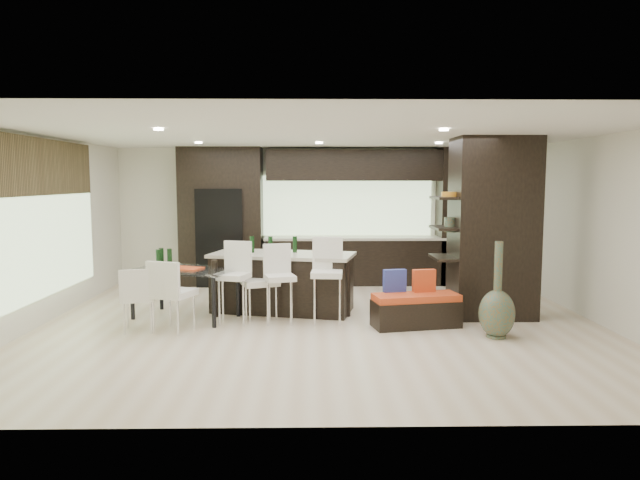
{
  "coord_description": "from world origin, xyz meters",
  "views": [
    {
      "loc": [
        -0.15,
        -8.08,
        2.06
      ],
      "look_at": [
        0.0,
        0.6,
        1.15
      ],
      "focal_mm": 32.0,
      "sensor_mm": 36.0,
      "label": 1
    }
  ],
  "objects_px": {
    "stool_left": "(233,291)",
    "bench": "(416,310)",
    "floor_vase": "(498,290)",
    "kitchen_island": "(283,282)",
    "stool_right": "(327,289)",
    "chair_near": "(173,298)",
    "stool_mid": "(280,292)",
    "dining_table": "(186,294)",
    "chair_far": "(139,302)",
    "chair_end": "(260,287)"
  },
  "relations": [
    {
      "from": "stool_left",
      "to": "bench",
      "type": "height_order",
      "value": "stool_left"
    },
    {
      "from": "bench",
      "to": "floor_vase",
      "type": "xyz_separation_m",
      "value": [
        0.96,
        -0.57,
        0.4
      ]
    },
    {
      "from": "bench",
      "to": "kitchen_island",
      "type": "bearing_deg",
      "value": 141.4
    },
    {
      "from": "stool_left",
      "to": "bench",
      "type": "xyz_separation_m",
      "value": [
        2.61,
        -0.23,
        -0.24
      ]
    },
    {
      "from": "stool_right",
      "to": "chair_near",
      "type": "height_order",
      "value": "stool_right"
    },
    {
      "from": "stool_mid",
      "to": "kitchen_island",
      "type": "bearing_deg",
      "value": 74.56
    },
    {
      "from": "stool_left",
      "to": "stool_mid",
      "type": "bearing_deg",
      "value": 18.24
    },
    {
      "from": "floor_vase",
      "to": "stool_right",
      "type": "bearing_deg",
      "value": 160.3
    },
    {
      "from": "bench",
      "to": "stool_mid",
      "type": "bearing_deg",
      "value": 162.15
    },
    {
      "from": "bench",
      "to": "dining_table",
      "type": "xyz_separation_m",
      "value": [
        -3.36,
        0.58,
        0.14
      ]
    },
    {
      "from": "stool_right",
      "to": "stool_left",
      "type": "bearing_deg",
      "value": -175.96
    },
    {
      "from": "bench",
      "to": "dining_table",
      "type": "height_order",
      "value": "dining_table"
    },
    {
      "from": "stool_right",
      "to": "dining_table",
      "type": "relative_size",
      "value": 0.65
    },
    {
      "from": "stool_mid",
      "to": "bench",
      "type": "relative_size",
      "value": 0.76
    },
    {
      "from": "stool_left",
      "to": "floor_vase",
      "type": "xyz_separation_m",
      "value": [
        3.57,
        -0.8,
        0.16
      ]
    },
    {
      "from": "floor_vase",
      "to": "chair_far",
      "type": "height_order",
      "value": "floor_vase"
    },
    {
      "from": "chair_end",
      "to": "dining_table",
      "type": "bearing_deg",
      "value": 70.17
    },
    {
      "from": "stool_mid",
      "to": "chair_far",
      "type": "xyz_separation_m",
      "value": [
        -1.91,
        -0.4,
        -0.05
      ]
    },
    {
      "from": "chair_near",
      "to": "stool_left",
      "type": "bearing_deg",
      "value": 49.66
    },
    {
      "from": "kitchen_island",
      "to": "chair_near",
      "type": "distance_m",
      "value": 1.87
    },
    {
      "from": "dining_table",
      "to": "stool_mid",
      "type": "bearing_deg",
      "value": 7.8
    },
    {
      "from": "kitchen_island",
      "to": "chair_near",
      "type": "height_order",
      "value": "kitchen_island"
    },
    {
      "from": "stool_left",
      "to": "chair_end",
      "type": "height_order",
      "value": "stool_left"
    },
    {
      "from": "floor_vase",
      "to": "chair_far",
      "type": "xyz_separation_m",
      "value": [
        -4.8,
        0.41,
        -0.23
      ]
    },
    {
      "from": "stool_left",
      "to": "chair_end",
      "type": "bearing_deg",
      "value": 62.03
    },
    {
      "from": "dining_table",
      "to": "chair_far",
      "type": "bearing_deg",
      "value": -102.14
    },
    {
      "from": "stool_mid",
      "to": "floor_vase",
      "type": "relative_size",
      "value": 0.72
    },
    {
      "from": "stool_left",
      "to": "chair_near",
      "type": "height_order",
      "value": "stool_left"
    },
    {
      "from": "stool_left",
      "to": "kitchen_island",
      "type": "bearing_deg",
      "value": 66.83
    },
    {
      "from": "stool_left",
      "to": "dining_table",
      "type": "bearing_deg",
      "value": 172.94
    },
    {
      "from": "stool_left",
      "to": "stool_mid",
      "type": "relative_size",
      "value": 1.04
    },
    {
      "from": "stool_mid",
      "to": "chair_near",
      "type": "distance_m",
      "value": 1.49
    },
    {
      "from": "kitchen_island",
      "to": "stool_mid",
      "type": "distance_m",
      "value": 0.78
    },
    {
      "from": "stool_left",
      "to": "chair_far",
      "type": "height_order",
      "value": "stool_left"
    },
    {
      "from": "bench",
      "to": "chair_far",
      "type": "relative_size",
      "value": 1.49
    },
    {
      "from": "dining_table",
      "to": "stool_left",
      "type": "bearing_deg",
      "value": -3.55
    },
    {
      "from": "dining_table",
      "to": "bench",
      "type": "bearing_deg",
      "value": 11.4
    },
    {
      "from": "stool_left",
      "to": "dining_table",
      "type": "height_order",
      "value": "stool_left"
    },
    {
      "from": "chair_near",
      "to": "bench",
      "type": "bearing_deg",
      "value": 23.94
    },
    {
      "from": "stool_left",
      "to": "chair_end",
      "type": "xyz_separation_m",
      "value": [
        0.35,
        0.35,
        -0.0
      ]
    },
    {
      "from": "bench",
      "to": "chair_near",
      "type": "xyz_separation_m",
      "value": [
        -3.36,
        -0.19,
        0.22
      ]
    },
    {
      "from": "bench",
      "to": "floor_vase",
      "type": "relative_size",
      "value": 0.96
    },
    {
      "from": "dining_table",
      "to": "chair_near",
      "type": "bearing_deg",
      "value": -68.86
    },
    {
      "from": "stool_left",
      "to": "chair_end",
      "type": "distance_m",
      "value": 0.5
    },
    {
      "from": "floor_vase",
      "to": "stool_mid",
      "type": "bearing_deg",
      "value": 164.35
    },
    {
      "from": "stool_right",
      "to": "bench",
      "type": "bearing_deg",
      "value": -5.51
    },
    {
      "from": "kitchen_island",
      "to": "chair_end",
      "type": "distance_m",
      "value": 0.55
    },
    {
      "from": "stool_right",
      "to": "bench",
      "type": "distance_m",
      "value": 1.3
    },
    {
      "from": "stool_right",
      "to": "chair_near",
      "type": "xyz_separation_m",
      "value": [
        -2.11,
        -0.41,
        -0.04
      ]
    },
    {
      "from": "dining_table",
      "to": "chair_near",
      "type": "relative_size",
      "value": 1.68
    }
  ]
}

